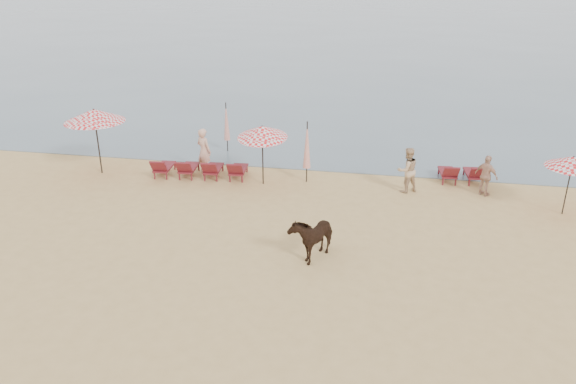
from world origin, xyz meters
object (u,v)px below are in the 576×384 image
umbrella_open_left_a (94,115)px  beachgoer_right_a (407,170)px  beachgoer_left (204,151)px  umbrella_open_right (573,162)px  lounger_cluster_right (461,173)px  lounger_cluster_left (200,168)px  umbrella_closed_left (226,122)px  umbrella_closed_right (307,145)px  umbrella_open_left_b (262,132)px  beachgoer_right_b (486,176)px  cow (312,235)px

umbrella_open_left_a → beachgoer_right_a: 12.60m
beachgoer_left → umbrella_open_right: bearing=-158.4°
lounger_cluster_right → beachgoer_left: bearing=-179.7°
lounger_cluster_right → umbrella_open_left_a: (-14.68, -1.64, 2.07)m
lounger_cluster_left → umbrella_open_right: umbrella_open_right is taller
lounger_cluster_right → umbrella_closed_left: umbrella_closed_left is taller
lounger_cluster_left → lounger_cluster_right: size_ratio=2.20×
lounger_cluster_right → beachgoer_left: 10.45m
umbrella_closed_right → umbrella_closed_left: bearing=143.8°
lounger_cluster_right → beachgoer_right_a: bearing=-152.8°
umbrella_open_left_b → umbrella_closed_right: 1.85m
umbrella_closed_left → beachgoer_right_a: 8.76m
lounger_cluster_right → lounger_cluster_left: bearing=-177.0°
lounger_cluster_right → umbrella_open_right: umbrella_open_right is taller
umbrella_open_left_b → lounger_cluster_right: bearing=-3.0°
lounger_cluster_right → umbrella_open_right: bearing=-41.3°
umbrella_closed_right → umbrella_open_right: bearing=-8.2°
beachgoer_right_b → lounger_cluster_left: bearing=40.1°
umbrella_open_left_a → lounger_cluster_right: bearing=30.0°
umbrella_closed_left → cow: (5.25, -8.98, -0.72)m
umbrella_closed_right → beachgoer_right_a: 3.98m
lounger_cluster_right → umbrella_closed_right: size_ratio=0.69×
lounger_cluster_left → beachgoer_left: 0.75m
lounger_cluster_left → umbrella_closed_left: size_ratio=1.65×
umbrella_open_left_b → umbrella_closed_left: umbrella_open_left_b is taller
umbrella_open_left_a → lounger_cluster_left: bearing=26.8°
umbrella_open_left_b → beachgoer_right_a: umbrella_open_left_b is taller
umbrella_open_left_a → cow: (9.67, -5.36, -1.77)m
beachgoer_right_a → umbrella_open_left_b: bearing=-29.5°
cow → umbrella_open_right: bearing=52.7°
umbrella_closed_left → beachgoer_left: size_ratio=1.19×
lounger_cluster_right → umbrella_closed_right: 6.29m
umbrella_open_right → beachgoer_left: umbrella_open_right is taller
umbrella_open_left_b → beachgoer_right_a: (5.58, 0.24, -1.27)m
umbrella_closed_left → beachgoer_right_b: bearing=-16.1°
umbrella_open_left_a → umbrella_closed_right: size_ratio=1.10×
lounger_cluster_right → umbrella_open_left_b: size_ratio=0.70×
umbrella_closed_left → cow: 10.43m
lounger_cluster_left → beachgoer_right_b: beachgoer_right_b is taller
umbrella_open_left_b → beachgoer_left: bearing=150.8°
cow → lounger_cluster_right: bearing=78.1°
lounger_cluster_right → umbrella_open_right: 4.33m
umbrella_closed_right → beachgoer_left: (-4.31, 0.16, -0.57)m
umbrella_closed_right → cow: size_ratio=1.50×
lounger_cluster_left → umbrella_open_left_b: size_ratio=1.54×
lounger_cluster_right → umbrella_open_left_a: bearing=-178.3°
umbrella_open_left_b → umbrella_closed_left: (-2.50, 3.58, -0.73)m
lounger_cluster_right → umbrella_open_left_b: bearing=-173.1°
beachgoer_right_b → cow: bearing=84.3°
umbrella_open_right → lounger_cluster_right: bearing=134.5°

